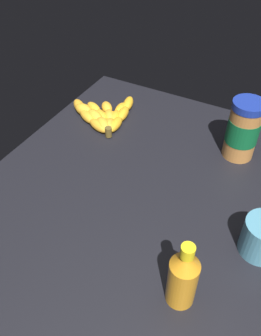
% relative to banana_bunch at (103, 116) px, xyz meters
% --- Properties ---
extents(ground_plane, '(0.90, 0.79, 0.04)m').
position_rel_banana_bunch_xyz_m(ground_plane, '(0.20, 0.25, -0.04)').
color(ground_plane, black).
extents(banana_bunch, '(0.22, 0.21, 0.04)m').
position_rel_banana_bunch_xyz_m(banana_bunch, '(0.00, 0.00, 0.00)').
color(banana_bunch, gold).
rests_on(banana_bunch, ground_plane).
extents(peanut_butter_jar, '(0.09, 0.09, 0.17)m').
position_rel_banana_bunch_xyz_m(peanut_butter_jar, '(-0.04, 0.41, 0.07)').
color(peanut_butter_jar, '#B27238').
rests_on(peanut_butter_jar, ground_plane).
extents(honey_bottle, '(0.06, 0.06, 0.16)m').
position_rel_banana_bunch_xyz_m(honey_bottle, '(0.43, 0.43, 0.06)').
color(honey_bottle, orange).
rests_on(honey_bottle, ground_plane).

